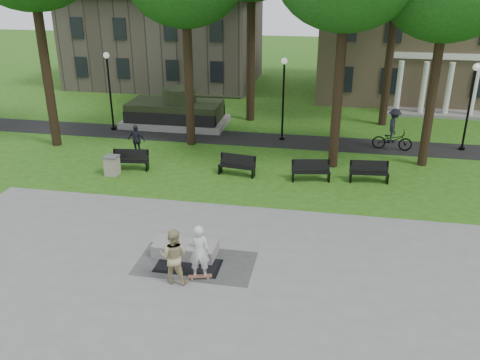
# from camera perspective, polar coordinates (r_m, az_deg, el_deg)

# --- Properties ---
(ground) EXTENTS (120.00, 120.00, 0.00)m
(ground) POSITION_cam_1_polar(r_m,az_deg,el_deg) (18.89, -0.88, -6.93)
(ground) COLOR #274C11
(ground) RESTS_ON ground
(plaza) EXTENTS (22.00, 16.00, 0.02)m
(plaza) POSITION_cam_1_polar(r_m,az_deg,el_deg) (14.87, -4.85, -16.34)
(plaza) COLOR gray
(plaza) RESTS_ON ground
(footpath) EXTENTS (44.00, 2.60, 0.01)m
(footpath) POSITION_cam_1_polar(r_m,az_deg,el_deg) (29.77, 3.69, 4.47)
(footpath) COLOR black
(footpath) RESTS_ON ground
(building_right) EXTENTS (17.00, 12.00, 8.60)m
(building_right) POSITION_cam_1_polar(r_m,az_deg,el_deg) (42.88, 20.19, 14.81)
(building_right) COLOR #9E8460
(building_right) RESTS_ON ground
(building_left) EXTENTS (15.00, 10.00, 7.20)m
(building_left) POSITION_cam_1_polar(r_m,az_deg,el_deg) (45.26, -8.22, 15.33)
(building_left) COLOR #4C443D
(building_left) RESTS_ON ground
(lamp_left) EXTENTS (0.36, 0.36, 4.73)m
(lamp_left) POSITION_cam_1_polar(r_m,az_deg,el_deg) (32.00, -14.46, 10.29)
(lamp_left) COLOR black
(lamp_left) RESTS_ON ground
(lamp_mid) EXTENTS (0.36, 0.36, 4.73)m
(lamp_mid) POSITION_cam_1_polar(r_m,az_deg,el_deg) (29.25, 4.89, 9.77)
(lamp_mid) COLOR black
(lamp_mid) RESTS_ON ground
(lamp_right) EXTENTS (0.36, 0.36, 4.73)m
(lamp_right) POSITION_cam_1_polar(r_m,az_deg,el_deg) (29.99, 24.45, 8.15)
(lamp_right) COLOR black
(lamp_right) RESTS_ON ground
(tank_monument) EXTENTS (7.45, 3.40, 2.40)m
(tank_monument) POSITION_cam_1_polar(r_m,az_deg,el_deg) (32.73, -7.20, 7.60)
(tank_monument) COLOR gray
(tank_monument) RESTS_ON ground
(puddle) EXTENTS (2.20, 1.20, 0.00)m
(puddle) POSITION_cam_1_polar(r_m,az_deg,el_deg) (17.54, -5.83, -9.56)
(puddle) COLOR black
(puddle) RESTS_ON plaza
(concrete_block) EXTENTS (2.23, 1.07, 0.45)m
(concrete_block) POSITION_cam_1_polar(r_m,az_deg,el_deg) (18.07, -6.16, -7.69)
(concrete_block) COLOR gray
(concrete_block) RESTS_ON plaza
(skateboard) EXTENTS (0.81, 0.40, 0.07)m
(skateboard) POSITION_cam_1_polar(r_m,az_deg,el_deg) (16.88, -4.51, -10.80)
(skateboard) COLOR brown
(skateboard) RESTS_ON plaza
(skateboarder) EXTENTS (0.76, 0.59, 1.87)m
(skateboarder) POSITION_cam_1_polar(r_m,az_deg,el_deg) (16.47, -4.64, -8.03)
(skateboarder) COLOR silver
(skateboarder) RESTS_ON plaza
(friend_watching) EXTENTS (0.92, 0.72, 1.87)m
(friend_watching) POSITION_cam_1_polar(r_m,az_deg,el_deg) (16.33, -7.46, -8.45)
(friend_watching) COLOR tan
(friend_watching) RESTS_ON plaza
(pedestrian_walker) EXTENTS (1.01, 0.48, 1.67)m
(pedestrian_walker) POSITION_cam_1_polar(r_m,az_deg,el_deg) (27.66, -11.58, 4.40)
(pedestrian_walker) COLOR #20202B
(pedestrian_walker) RESTS_ON ground
(cyclist) EXTENTS (2.19, 1.26, 2.32)m
(cyclist) POSITION_cam_1_polar(r_m,az_deg,el_deg) (29.14, 16.81, 5.06)
(cyclist) COLOR black
(cyclist) RESTS_ON ground
(park_bench_0) EXTENTS (1.84, 0.71, 1.00)m
(park_bench_0) POSITION_cam_1_polar(r_m,az_deg,el_deg) (25.86, -12.16, 2.30)
(park_bench_0) COLOR black
(park_bench_0) RESTS_ON ground
(park_bench_1) EXTENTS (1.85, 0.77, 1.00)m
(park_bench_1) POSITION_cam_1_polar(r_m,az_deg,el_deg) (24.60, -0.33, 1.76)
(park_bench_1) COLOR black
(park_bench_1) RESTS_ON ground
(park_bench_2) EXTENTS (1.85, 0.84, 1.00)m
(park_bench_2) POSITION_cam_1_polar(r_m,az_deg,el_deg) (24.17, 7.99, 1.13)
(park_bench_2) COLOR black
(park_bench_2) RESTS_ON ground
(park_bench_3) EXTENTS (1.84, 0.70, 1.00)m
(park_bench_3) POSITION_cam_1_polar(r_m,az_deg,el_deg) (24.57, 14.31, 0.98)
(park_bench_3) COLOR black
(park_bench_3) RESTS_ON ground
(trash_bin) EXTENTS (0.68, 0.68, 0.96)m
(trash_bin) POSITION_cam_1_polar(r_m,az_deg,el_deg) (25.37, -14.18, 1.61)
(trash_bin) COLOR gray
(trash_bin) RESTS_ON ground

